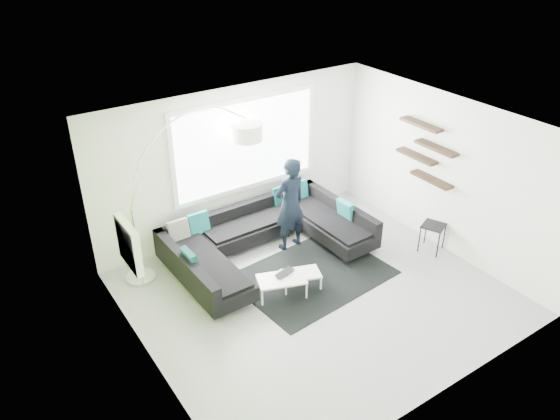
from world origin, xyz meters
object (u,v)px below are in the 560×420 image
at_px(sectional_sofa, 269,241).
at_px(side_table, 432,238).
at_px(arc_lamp, 130,209).
at_px(coffee_table, 291,283).
at_px(laptop, 287,274).
at_px(person, 290,204).

relative_size(sectional_sofa, side_table, 6.61).
relative_size(sectional_sofa, arc_lamp, 1.28).
relative_size(sectional_sofa, coffee_table, 3.51).
bearing_deg(arc_lamp, laptop, -41.36).
distance_m(coffee_table, arc_lamp, 2.80).
xyz_separation_m(coffee_table, laptop, (-0.06, 0.03, 0.17)).
distance_m(arc_lamp, side_table, 5.25).
bearing_deg(coffee_table, laptop, 171.60).
bearing_deg(sectional_sofa, side_table, -31.05).
xyz_separation_m(side_table, person, (-2.05, 1.53, 0.61)).
height_order(sectional_sofa, coffee_table, sectional_sofa).
distance_m(arc_lamp, person, 2.74).
relative_size(sectional_sofa, person, 1.97).
bearing_deg(side_table, laptop, 170.79).
distance_m(sectional_sofa, laptop, 1.04).
relative_size(coffee_table, arc_lamp, 0.36).
bearing_deg(side_table, sectional_sofa, 150.12).
bearing_deg(side_table, arc_lamp, 155.85).
relative_size(side_table, person, 0.30).
relative_size(coffee_table, person, 0.56).
bearing_deg(sectional_sofa, arc_lamp, 162.15).
relative_size(coffee_table, laptop, 2.43).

